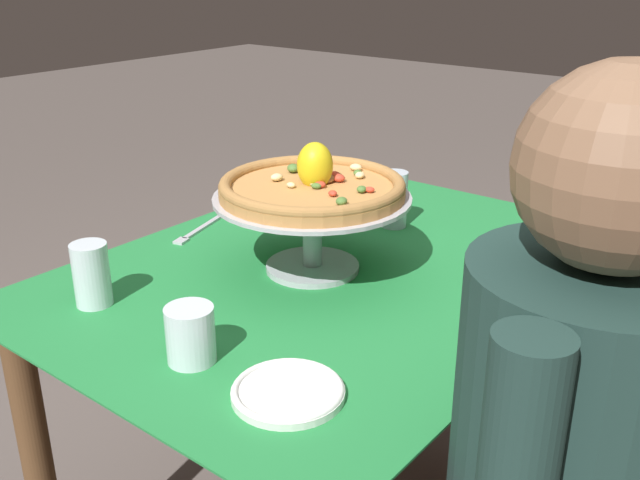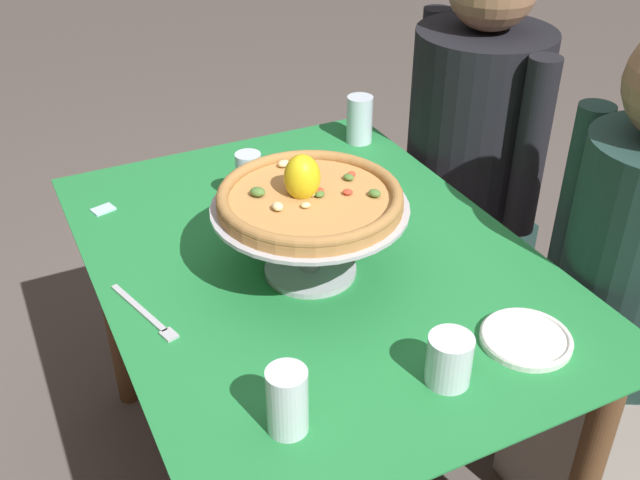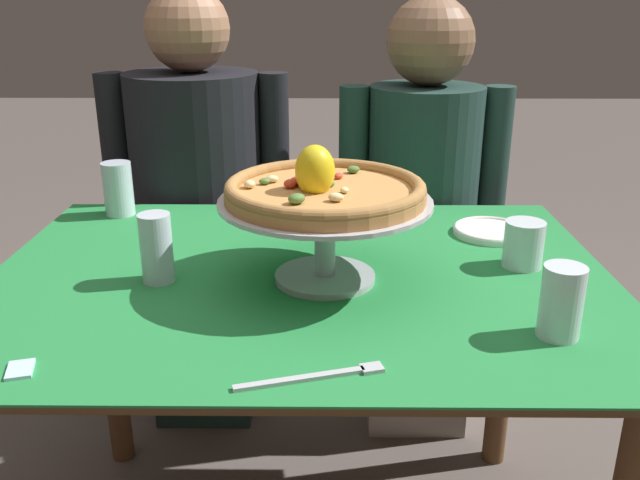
{
  "view_description": "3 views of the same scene",
  "coord_description": "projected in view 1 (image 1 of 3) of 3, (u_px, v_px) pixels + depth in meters",
  "views": [
    {
      "loc": [
        1.08,
        0.81,
        1.32
      ],
      "look_at": [
        0.05,
        -0.01,
        0.78
      ],
      "focal_mm": 40.37,
      "sensor_mm": 36.0,
      "label": 1
    },
    {
      "loc": [
        1.18,
        -0.56,
        1.61
      ],
      "look_at": [
        0.02,
        0.01,
        0.77
      ],
      "focal_mm": 41.93,
      "sensor_mm": 36.0,
      "label": 2
    },
    {
      "loc": [
        0.05,
        -1.18,
        1.23
      ],
      "look_at": [
        0.04,
        -0.01,
        0.79
      ],
      "focal_mm": 37.61,
      "sensor_mm": 36.0,
      "label": 3
    }
  ],
  "objects": [
    {
      "name": "dining_table",
      "position": [
        337.0,
        312.0,
        1.52
      ],
      "size": [
        1.19,
        0.88,
        0.71
      ],
      "color": "brown",
      "rests_on": "ground"
    },
    {
      "name": "pizza_stand",
      "position": [
        312.0,
        218.0,
        1.42
      ],
      "size": [
        0.39,
        0.39,
        0.16
      ],
      "color": "#B7B7C1",
      "rests_on": "dining_table"
    },
    {
      "name": "pizza",
      "position": [
        313.0,
        185.0,
        1.39
      ],
      "size": [
        0.36,
        0.36,
        0.1
      ],
      "color": "#BC8447",
      "rests_on": "pizza_stand"
    },
    {
      "name": "water_glass_back_left",
      "position": [
        592.0,
        218.0,
        1.58
      ],
      "size": [
        0.07,
        0.07,
        0.13
      ],
      "color": "silver",
      "rests_on": "dining_table"
    },
    {
      "name": "water_glass_side_right",
      "position": [
        191.0,
        338.0,
        1.12
      ],
      "size": [
        0.08,
        0.08,
        0.09
      ],
      "color": "silver",
      "rests_on": "dining_table"
    },
    {
      "name": "water_glass_front_right",
      "position": [
        92.0,
        279.0,
        1.3
      ],
      "size": [
        0.07,
        0.07,
        0.12
      ],
      "color": "silver",
      "rests_on": "dining_table"
    },
    {
      "name": "water_glass_side_left",
      "position": [
        394.0,
        203.0,
        1.67
      ],
      "size": [
        0.06,
        0.06,
        0.13
      ],
      "color": "silver",
      "rests_on": "dining_table"
    },
    {
      "name": "side_plate",
      "position": [
        288.0,
        391.0,
        1.04
      ],
      "size": [
        0.17,
        0.17,
        0.02
      ],
      "color": "white",
      "rests_on": "dining_table"
    },
    {
      "name": "dinner_fork",
      "position": [
        200.0,
        229.0,
        1.66
      ],
      "size": [
        0.21,
        0.08,
        0.01
      ],
      "color": "#B7B7C1",
      "rests_on": "dining_table"
    },
    {
      "name": "sugar_packet",
      "position": [
        320.0,
        186.0,
        1.96
      ],
      "size": [
        0.05,
        0.06,
        0.0
      ],
      "primitive_type": "cube",
      "rotation": [
        0.0,
        0.0,
        1.85
      ],
      "color": "silver",
      "rests_on": "dining_table"
    }
  ]
}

